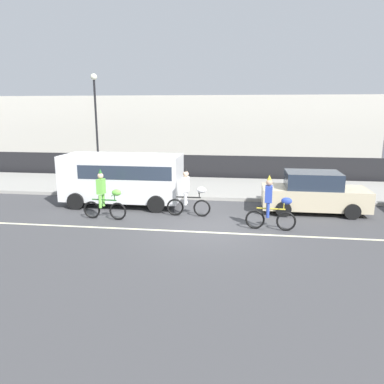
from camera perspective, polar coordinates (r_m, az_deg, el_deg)
ground_plane at (r=13.19m, az=3.01°, el=-5.49°), size 80.00×80.00×0.00m
road_centre_line at (r=12.71m, az=2.81°, el=-6.17°), size 36.00×0.14×0.01m
sidewalk_curb at (r=19.44m, az=4.69°, el=0.64°), size 60.00×5.00×0.15m
fence_line at (r=22.18m, az=5.16°, el=3.75°), size 40.00×0.08×1.40m
building_backdrop at (r=30.92m, az=-1.09°, el=9.65°), size 28.00×8.00×5.00m
parade_cyclist_lime at (r=14.36m, az=-13.21°, el=-0.82°), size 1.72×0.50×1.92m
parade_cyclist_zebra at (r=14.39m, az=-0.49°, el=-0.45°), size 1.72×0.50×1.92m
parade_cyclist_cobalt at (r=13.02m, az=12.02°, el=-2.13°), size 1.72×0.50×1.92m
parked_van_white at (r=16.26m, az=-10.32°, el=2.44°), size 5.00×2.22×2.18m
parked_car_beige at (r=15.75m, az=18.05°, el=-0.16°), size 4.10×1.92×1.64m
street_lamp_post at (r=22.55m, az=-14.47°, el=11.95°), size 0.36×0.36×5.86m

